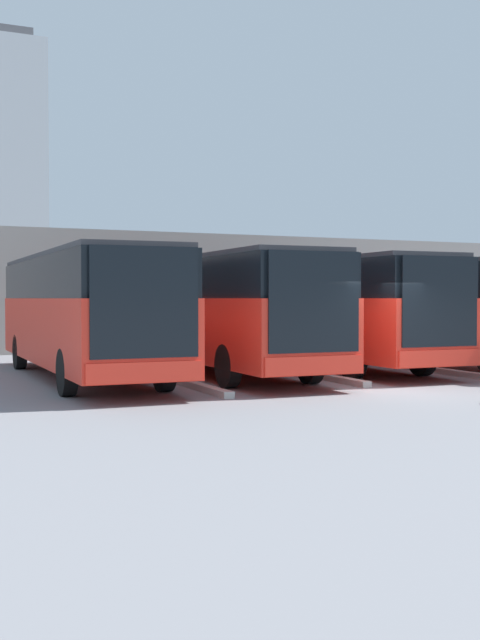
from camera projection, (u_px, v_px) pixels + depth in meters
ground_plane at (393, 392)px, 18.22m from camera, size 600.00×600.00×0.00m
bus_0 at (443, 308)px, 25.46m from camera, size 2.80×11.81×3.27m
curb_divider_0 at (428, 369)px, 23.14m from camera, size 0.43×7.55×0.15m
bus_1 at (322, 308)px, 24.79m from camera, size 2.80×11.81×3.27m
curb_divider_1 at (295, 371)px, 22.46m from camera, size 0.43×7.55×0.15m
bus_2 at (216, 309)px, 22.68m from camera, size 2.80×11.81×3.27m
curb_divider_2 at (173, 379)px, 20.36m from camera, size 0.43×7.55×0.15m
bus_3 at (82, 310)px, 21.07m from camera, size 2.80×11.81×3.27m
station_building at (130, 291)px, 36.76m from camera, size 38.34×12.21×4.83m
office_tower at (1, 173)px, 175.29m from camera, size 17.22×17.22×60.10m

